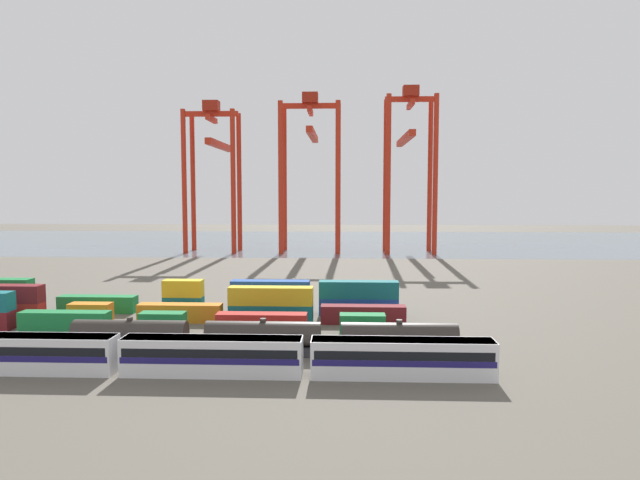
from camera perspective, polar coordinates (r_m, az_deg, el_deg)
The scene contains 27 objects.
ground_plane at distance 122.27m, azimuth -3.42°, elevation -4.01°, with size 420.00×420.00×0.00m, color #5B564C.
harbour_water at distance 216.64m, azimuth -0.85°, elevation -0.16°, with size 400.00×110.00×0.01m, color slate.
passenger_train at distance 60.39m, azimuth -10.76°, elevation -11.21°, with size 57.40×3.14×3.90m.
freight_tank_row at distance 66.80m, azimuth -5.72°, elevation -9.74°, with size 44.52×2.77×4.23m.
shipping_container_2 at distance 85.22m, azimuth -24.24°, elevation -7.42°, with size 12.10×2.44×2.60m, color #197538.
shipping_container_3 at distance 80.15m, azimuth -15.53°, elevation -7.93°, with size 6.04×2.44×2.60m, color #197538.
shipping_container_4 at distance 77.12m, azimuth -5.87°, elevation -8.28°, with size 12.10×2.44×2.60m, color #AD211C.
shipping_container_5 at distance 76.37m, azimuth 4.28°, elevation -8.40°, with size 6.04×2.44×2.60m, color #197538.
shipping_container_6 at distance 96.21m, azimuth -29.31°, elevation -6.25°, with size 12.10×2.44×2.60m, color #AD211C.
shipping_container_7 at distance 95.77m, azimuth -29.37°, elevation -4.72°, with size 12.10×2.44×2.60m, color maroon.
shipping_container_8 at distance 89.99m, azimuth -22.06°, elevation -6.71°, with size 6.04×2.44×2.60m, color orange.
shipping_container_9 at distance 85.39m, azimuth -13.87°, elevation -7.11°, with size 12.10×2.44×2.60m, color orange.
shipping_container_10 at distance 82.68m, azimuth -4.95°, elevation -7.38°, with size 12.10×2.44×2.60m, color #146066.
shipping_container_11 at distance 82.18m, azimuth -4.96°, elevation -5.61°, with size 12.10×2.44×2.60m, color gold.
shipping_container_12 at distance 82.06m, azimuth 4.36°, elevation -7.47°, with size 12.10×2.44×2.60m, color maroon.
shipping_container_13 at distance 102.03m, azimuth -28.46°, elevation -5.61°, with size 6.04×2.44×2.60m, color #1C4299.
shipping_container_14 at distance 101.62m, azimuth -28.52°, elevation -4.17°, with size 6.04×2.44×2.60m, color #197538.
shipping_container_15 at distance 95.80m, azimuth -21.43°, elevation -6.01°, with size 12.10×2.44×2.60m, color #197538.
shipping_container_16 at distance 91.19m, azimuth -13.55°, elevation -6.35°, with size 6.04×2.44×2.60m, color #146066.
shipping_container_17 at distance 90.73m, azimuth -13.58°, elevation -4.73°, with size 6.04×2.44×2.60m, color gold.
shipping_container_18 at distance 88.45m, azimuth -5.00°, elevation -6.57°, with size 12.10×2.44×2.60m, color #197538.
shipping_container_19 at distance 87.97m, azimuth -5.01°, elevation -4.91°, with size 12.10×2.44×2.60m, color #1C4299.
shipping_container_20 at distance 87.74m, azimuth 3.89°, elevation -6.66°, with size 12.10×2.44×2.60m, color #1C4299.
shipping_container_21 at distance 87.26m, azimuth 3.90°, elevation -4.99°, with size 12.10×2.44×2.60m, color #146066.
gantry_crane_west at distance 184.61m, azimuth -10.60°, elevation 7.77°, with size 16.67×35.47×47.06m.
gantry_crane_central at distance 180.52m, azimuth -0.93°, elevation 8.49°, with size 18.89×37.69×49.30m.
gantry_crane_east at distance 181.95m, azimuth 8.91°, elevation 8.54°, with size 15.65×41.61×51.10m.
Camera 1 is at (12.44, -80.19, 18.72)m, focal length 31.85 mm.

